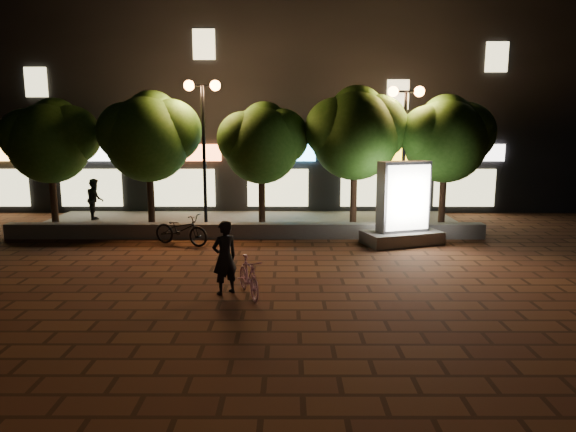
{
  "coord_description": "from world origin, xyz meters",
  "views": [
    {
      "loc": [
        1.47,
        -12.67,
        3.72
      ],
      "look_at": [
        1.45,
        1.5,
        1.2
      ],
      "focal_mm": 31.66,
      "sensor_mm": 36.0,
      "label": 1
    }
  ],
  "objects_px": {
    "street_lamp_left": "(203,117)",
    "scooter_parked": "(181,229)",
    "street_lamp_right": "(405,121)",
    "rider": "(225,258)",
    "tree_mid": "(263,140)",
    "tree_left": "(150,134)",
    "scooter_pink": "(249,277)",
    "ad_kiosk": "(403,211)",
    "tree_far_left": "(51,138)",
    "tree_right": "(356,130)",
    "pedestrian": "(95,199)",
    "tree_far_right": "(447,136)"
  },
  "relations": [
    {
      "from": "scooter_pink",
      "to": "tree_mid",
      "type": "bearing_deg",
      "value": 70.18
    },
    {
      "from": "tree_far_left",
      "to": "ad_kiosk",
      "type": "xyz_separation_m",
      "value": [
        12.03,
        -2.29,
        -2.23
      ]
    },
    {
      "from": "tree_mid",
      "to": "rider",
      "type": "relative_size",
      "value": 2.69
    },
    {
      "from": "tree_right",
      "to": "pedestrian",
      "type": "relative_size",
      "value": 3.15
    },
    {
      "from": "scooter_parked",
      "to": "pedestrian",
      "type": "height_order",
      "value": "pedestrian"
    },
    {
      "from": "rider",
      "to": "tree_right",
      "type": "bearing_deg",
      "value": -155.25
    },
    {
      "from": "street_lamp_left",
      "to": "scooter_parked",
      "type": "relative_size",
      "value": 2.72
    },
    {
      "from": "tree_left",
      "to": "street_lamp_right",
      "type": "height_order",
      "value": "street_lamp_right"
    },
    {
      "from": "tree_left",
      "to": "scooter_parked",
      "type": "height_order",
      "value": "tree_left"
    },
    {
      "from": "scooter_pink",
      "to": "street_lamp_right",
      "type": "bearing_deg",
      "value": 35.19
    },
    {
      "from": "tree_far_right",
      "to": "pedestrian",
      "type": "bearing_deg",
      "value": 172.79
    },
    {
      "from": "rider",
      "to": "tree_mid",
      "type": "bearing_deg",
      "value": -131.38
    },
    {
      "from": "tree_right",
      "to": "scooter_pink",
      "type": "xyz_separation_m",
      "value": [
        -3.27,
        -7.36,
        -3.12
      ]
    },
    {
      "from": "tree_mid",
      "to": "scooter_parked",
      "type": "bearing_deg",
      "value": -135.17
    },
    {
      "from": "ad_kiosk",
      "to": "pedestrian",
      "type": "xyz_separation_m",
      "value": [
        -11.27,
        3.96,
        -0.18
      ]
    },
    {
      "from": "tree_far_right",
      "to": "tree_left",
      "type": "bearing_deg",
      "value": 180.0
    },
    {
      "from": "tree_far_right",
      "to": "scooter_pink",
      "type": "xyz_separation_m",
      "value": [
        -6.47,
        -7.36,
        -2.93
      ]
    },
    {
      "from": "street_lamp_left",
      "to": "ad_kiosk",
      "type": "bearing_deg",
      "value": -17.09
    },
    {
      "from": "street_lamp_left",
      "to": "pedestrian",
      "type": "relative_size",
      "value": 3.23
    },
    {
      "from": "street_lamp_left",
      "to": "rider",
      "type": "bearing_deg",
      "value": -77.44
    },
    {
      "from": "tree_mid",
      "to": "tree_far_right",
      "type": "distance_m",
      "value": 6.5
    },
    {
      "from": "tree_left",
      "to": "tree_mid",
      "type": "relative_size",
      "value": 1.09
    },
    {
      "from": "scooter_parked",
      "to": "pedestrian",
      "type": "distance_m",
      "value": 5.95
    },
    {
      "from": "tree_left",
      "to": "scooter_pink",
      "type": "relative_size",
      "value": 3.32
    },
    {
      "from": "scooter_pink",
      "to": "scooter_parked",
      "type": "height_order",
      "value": "scooter_parked"
    },
    {
      "from": "tree_far_left",
      "to": "tree_mid",
      "type": "xyz_separation_m",
      "value": [
        7.5,
        -0.0,
        -0.08
      ]
    },
    {
      "from": "tree_left",
      "to": "street_lamp_left",
      "type": "distance_m",
      "value": 2.05
    },
    {
      "from": "tree_mid",
      "to": "street_lamp_right",
      "type": "distance_m",
      "value": 5.0
    },
    {
      "from": "tree_left",
      "to": "tree_far_left",
      "type": "bearing_deg",
      "value": -180.0
    },
    {
      "from": "street_lamp_right",
      "to": "scooter_pink",
      "type": "height_order",
      "value": "street_lamp_right"
    },
    {
      "from": "tree_mid",
      "to": "tree_left",
      "type": "bearing_deg",
      "value": 180.0
    },
    {
      "from": "street_lamp_left",
      "to": "scooter_parked",
      "type": "bearing_deg",
      "value": -100.97
    },
    {
      "from": "scooter_parked",
      "to": "pedestrian",
      "type": "xyz_separation_m",
      "value": [
        -4.25,
        4.14,
        0.38
      ]
    },
    {
      "from": "tree_far_right",
      "to": "tree_far_left",
      "type": "bearing_deg",
      "value": -180.0
    },
    {
      "from": "tree_far_left",
      "to": "scooter_pink",
      "type": "bearing_deg",
      "value": -44.32
    },
    {
      "from": "tree_far_right",
      "to": "tree_mid",
      "type": "bearing_deg",
      "value": -180.0
    },
    {
      "from": "tree_mid",
      "to": "street_lamp_right",
      "type": "height_order",
      "value": "street_lamp_right"
    },
    {
      "from": "tree_right",
      "to": "tree_far_right",
      "type": "distance_m",
      "value": 3.2
    },
    {
      "from": "street_lamp_right",
      "to": "rider",
      "type": "distance_m",
      "value": 9.34
    },
    {
      "from": "tree_mid",
      "to": "street_lamp_right",
      "type": "xyz_separation_m",
      "value": [
        4.95,
        -0.26,
        0.68
      ]
    },
    {
      "from": "scooter_pink",
      "to": "pedestrian",
      "type": "distance_m",
      "value": 11.29
    },
    {
      "from": "tree_left",
      "to": "scooter_pink",
      "type": "distance_m",
      "value": 8.91
    },
    {
      "from": "ad_kiosk",
      "to": "scooter_parked",
      "type": "xyz_separation_m",
      "value": [
        -7.01,
        -0.18,
        -0.56
      ]
    },
    {
      "from": "street_lamp_left",
      "to": "tree_far_right",
      "type": "bearing_deg",
      "value": 1.76
    },
    {
      "from": "street_lamp_right",
      "to": "tree_mid",
      "type": "bearing_deg",
      "value": 176.96
    },
    {
      "from": "tree_far_left",
      "to": "scooter_pink",
      "type": "xyz_separation_m",
      "value": [
        7.53,
        -7.36,
        -2.85
      ]
    },
    {
      "from": "street_lamp_left",
      "to": "scooter_pink",
      "type": "xyz_separation_m",
      "value": [
        2.09,
        -7.09,
        -3.59
      ]
    },
    {
      "from": "tree_far_left",
      "to": "tree_right",
      "type": "xyz_separation_m",
      "value": [
        10.8,
        0.0,
        0.27
      ]
    },
    {
      "from": "street_lamp_left",
      "to": "scooter_pink",
      "type": "distance_m",
      "value": 8.22
    },
    {
      "from": "tree_mid",
      "to": "tree_right",
      "type": "xyz_separation_m",
      "value": [
        3.31,
        0.0,
        0.35
      ]
    }
  ]
}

